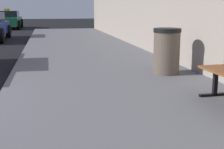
{
  "coord_description": "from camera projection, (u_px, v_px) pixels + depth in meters",
  "views": [
    {
      "loc": [
        2.8,
        -4.96,
        1.48
      ],
      "look_at": [
        3.76,
        -0.22,
        0.45
      ],
      "focal_mm": 50.52,
      "sensor_mm": 36.0,
      "label": 1
    }
  ],
  "objects": [
    {
      "name": "sidewalk",
      "position": [
        123.0,
        93.0,
        5.28
      ],
      "size": [
        4.0,
        32.0,
        0.15
      ],
      "primitive_type": "cube",
      "color": "#5B5B60",
      "rests_on": "ground_plane"
    },
    {
      "name": "trash_bin",
      "position": [
        167.0,
        51.0,
        6.41
      ],
      "size": [
        0.56,
        0.56,
        0.93
      ],
      "color": "brown",
      "rests_on": "sidewalk"
    },
    {
      "name": "car_green",
      "position": [
        7.0,
        20.0,
        22.82
      ],
      "size": [
        1.97,
        4.29,
        1.43
      ],
      "rotation": [
        0.0,
        0.0,
        3.14
      ],
      "color": "#196638",
      "rests_on": "ground_plane"
    }
  ]
}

